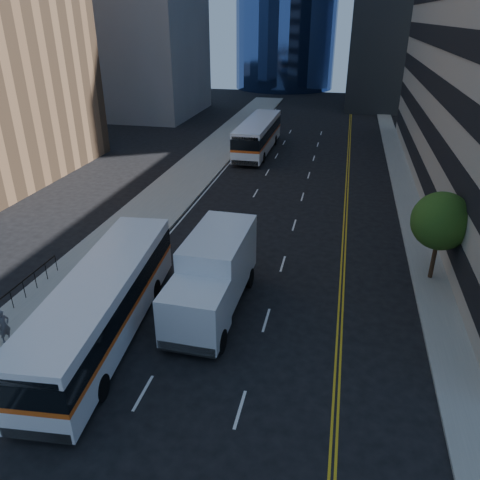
# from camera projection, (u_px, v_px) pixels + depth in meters

# --- Properties ---
(ground) EXTENTS (160.00, 160.00, 0.00)m
(ground) POSITION_uv_depth(u_px,v_px,m) (248.00, 343.00, 21.63)
(ground) COLOR black
(ground) RESTS_ON ground
(sidewalk_west) EXTENTS (5.00, 90.00, 0.15)m
(sidewalk_west) POSITION_uv_depth(u_px,v_px,m) (195.00, 170.00, 45.65)
(sidewalk_west) COLOR gray
(sidewalk_west) RESTS_ON ground
(sidewalk_east) EXTENTS (2.00, 90.00, 0.15)m
(sidewalk_east) POSITION_uv_depth(u_px,v_px,m) (403.00, 184.00, 41.81)
(sidewalk_east) COLOR gray
(sidewalk_east) RESTS_ON ground
(street_tree) EXTENTS (3.20, 3.20, 5.10)m
(street_tree) POSITION_uv_depth(u_px,v_px,m) (441.00, 221.00, 25.32)
(street_tree) COLOR #332114
(street_tree) RESTS_ON sidewalk_east
(bus_front) EXTENTS (4.02, 13.15, 3.34)m
(bus_front) POSITION_uv_depth(u_px,v_px,m) (104.00, 303.00, 21.37)
(bus_front) COLOR white
(bus_front) RESTS_ON ground
(bus_rear) EXTENTS (3.06, 13.41, 3.45)m
(bus_rear) POSITION_uv_depth(u_px,v_px,m) (258.00, 135.00, 51.17)
(bus_rear) COLOR white
(bus_rear) RESTS_ON ground
(box_truck) EXTENTS (2.99, 8.09, 3.84)m
(box_truck) POSITION_uv_depth(u_px,v_px,m) (213.00, 275.00, 23.29)
(box_truck) COLOR silver
(box_truck) RESTS_ON ground
(pedestrian) EXTENTS (0.52, 0.67, 1.63)m
(pedestrian) POSITION_uv_depth(u_px,v_px,m) (4.00, 326.00, 21.24)
(pedestrian) COLOR #53535A
(pedestrian) RESTS_ON sidewalk_west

